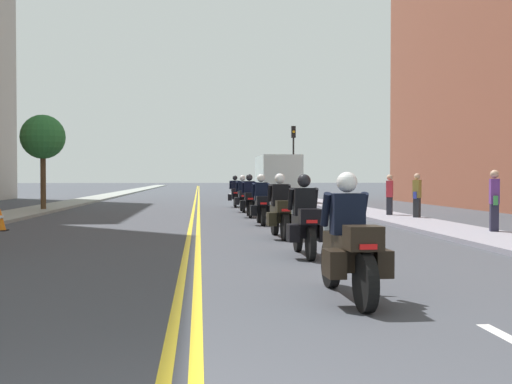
{
  "coord_description": "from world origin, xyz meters",
  "views": [
    {
      "loc": [
        0.15,
        -3.06,
        1.53
      ],
      "look_at": [
        1.93,
        16.63,
        1.08
      ],
      "focal_mm": 44.23,
      "sensor_mm": 36.0,
      "label": 1
    }
  ],
  "objects_px": {
    "motorcycle_1": "(305,223)",
    "motorcycle_2": "(280,212)",
    "motorcycle_5": "(243,197)",
    "pedestrian_2": "(494,202)",
    "street_tree_1": "(43,138)",
    "motorcycle_4": "(249,200)",
    "pedestrian_0": "(390,196)",
    "pedestrian_1": "(417,196)",
    "traffic_light_far": "(293,149)",
    "parked_truck": "(276,182)",
    "motorcycle_6": "(235,194)",
    "traffic_cone_0": "(1,220)",
    "motorcycle_3": "(261,205)",
    "motorcycle_0": "(349,248)"
  },
  "relations": [
    {
      "from": "pedestrian_0",
      "to": "pedestrian_1",
      "type": "xyz_separation_m",
      "value": [
        0.5,
        -1.59,
        0.02
      ]
    },
    {
      "from": "motorcycle_4",
      "to": "parked_truck",
      "type": "distance_m",
      "value": 13.34
    },
    {
      "from": "motorcycle_4",
      "to": "pedestrian_1",
      "type": "xyz_separation_m",
      "value": [
        5.75,
        -2.56,
        0.2
      ]
    },
    {
      "from": "motorcycle_1",
      "to": "motorcycle_5",
      "type": "bearing_deg",
      "value": 89.98
    },
    {
      "from": "traffic_light_far",
      "to": "parked_truck",
      "type": "height_order",
      "value": "traffic_light_far"
    },
    {
      "from": "motorcycle_0",
      "to": "motorcycle_2",
      "type": "height_order",
      "value": "motorcycle_2"
    },
    {
      "from": "motorcycle_1",
      "to": "street_tree_1",
      "type": "bearing_deg",
      "value": 117.45
    },
    {
      "from": "pedestrian_1",
      "to": "pedestrian_2",
      "type": "xyz_separation_m",
      "value": [
        0.01,
        -5.84,
        0.03
      ]
    },
    {
      "from": "traffic_cone_0",
      "to": "motorcycle_6",
      "type": "bearing_deg",
      "value": 61.69
    },
    {
      "from": "parked_truck",
      "to": "motorcycle_6",
      "type": "bearing_deg",
      "value": -120.05
    },
    {
      "from": "traffic_light_far",
      "to": "pedestrian_1",
      "type": "xyz_separation_m",
      "value": [
        1.29,
        -20.79,
        -2.59
      ]
    },
    {
      "from": "motorcycle_2",
      "to": "motorcycle_4",
      "type": "relative_size",
      "value": 0.99
    },
    {
      "from": "motorcycle_5",
      "to": "pedestrian_1",
      "type": "distance_m",
      "value": 8.47
    },
    {
      "from": "motorcycle_4",
      "to": "traffic_cone_0",
      "type": "relative_size",
      "value": 3.5
    },
    {
      "from": "motorcycle_1",
      "to": "motorcycle_2",
      "type": "distance_m",
      "value": 3.73
    },
    {
      "from": "motorcycle_5",
      "to": "traffic_light_far",
      "type": "bearing_deg",
      "value": 73.01
    },
    {
      "from": "motorcycle_2",
      "to": "pedestrian_2",
      "type": "relative_size",
      "value": 1.27
    },
    {
      "from": "motorcycle_5",
      "to": "motorcycle_6",
      "type": "distance_m",
      "value": 4.68
    },
    {
      "from": "motorcycle_5",
      "to": "pedestrian_1",
      "type": "height_order",
      "value": "pedestrian_1"
    },
    {
      "from": "motorcycle_1",
      "to": "motorcycle_2",
      "type": "relative_size",
      "value": 0.95
    },
    {
      "from": "motorcycle_1",
      "to": "parked_truck",
      "type": "height_order",
      "value": "parked_truck"
    },
    {
      "from": "motorcycle_1",
      "to": "motorcycle_6",
      "type": "relative_size",
      "value": 0.9
    },
    {
      "from": "motorcycle_1",
      "to": "motorcycle_4",
      "type": "height_order",
      "value": "motorcycle_4"
    },
    {
      "from": "traffic_cone_0",
      "to": "motorcycle_1",
      "type": "bearing_deg",
      "value": -40.69
    },
    {
      "from": "motorcycle_3",
      "to": "traffic_cone_0",
      "type": "height_order",
      "value": "motorcycle_3"
    },
    {
      "from": "motorcycle_6",
      "to": "pedestrian_2",
      "type": "xyz_separation_m",
      "value": [
        5.85,
        -16.72,
        0.21
      ]
    },
    {
      "from": "traffic_light_far",
      "to": "pedestrian_2",
      "type": "distance_m",
      "value": 26.79
    },
    {
      "from": "pedestrian_1",
      "to": "parked_truck",
      "type": "height_order",
      "value": "parked_truck"
    },
    {
      "from": "pedestrian_2",
      "to": "street_tree_1",
      "type": "xyz_separation_m",
      "value": [
        -14.69,
        13.19,
        2.43
      ]
    },
    {
      "from": "motorcycle_6",
      "to": "traffic_light_far",
      "type": "relative_size",
      "value": 0.46
    },
    {
      "from": "motorcycle_3",
      "to": "motorcycle_6",
      "type": "relative_size",
      "value": 0.91
    },
    {
      "from": "motorcycle_2",
      "to": "traffic_light_far",
      "type": "xyz_separation_m",
      "value": [
        4.36,
        26.78,
        2.8
      ]
    },
    {
      "from": "pedestrian_1",
      "to": "pedestrian_2",
      "type": "relative_size",
      "value": 0.97
    },
    {
      "from": "motorcycle_5",
      "to": "motorcycle_6",
      "type": "height_order",
      "value": "motorcycle_6"
    },
    {
      "from": "pedestrian_2",
      "to": "street_tree_1",
      "type": "height_order",
      "value": "street_tree_1"
    },
    {
      "from": "pedestrian_0",
      "to": "traffic_light_far",
      "type": "bearing_deg",
      "value": 27.22
    },
    {
      "from": "street_tree_1",
      "to": "motorcycle_3",
      "type": "bearing_deg",
      "value": -44.14
    },
    {
      "from": "motorcycle_5",
      "to": "pedestrian_2",
      "type": "distance_m",
      "value": 13.36
    },
    {
      "from": "motorcycle_5",
      "to": "pedestrian_0",
      "type": "bearing_deg",
      "value": -41.18
    },
    {
      "from": "motorcycle_2",
      "to": "motorcycle_5",
      "type": "bearing_deg",
      "value": 88.16
    },
    {
      "from": "motorcycle_4",
      "to": "motorcycle_3",
      "type": "bearing_deg",
      "value": -87.38
    },
    {
      "from": "motorcycle_3",
      "to": "pedestrian_1",
      "type": "height_order",
      "value": "pedestrian_1"
    },
    {
      "from": "traffic_cone_0",
      "to": "traffic_light_far",
      "type": "bearing_deg",
      "value": 63.19
    },
    {
      "from": "motorcycle_0",
      "to": "pedestrian_2",
      "type": "bearing_deg",
      "value": 52.69
    },
    {
      "from": "motorcycle_4",
      "to": "street_tree_1",
      "type": "distance_m",
      "value": 10.47
    },
    {
      "from": "traffic_cone_0",
      "to": "street_tree_1",
      "type": "bearing_deg",
      "value": 97.17
    },
    {
      "from": "motorcycle_0",
      "to": "motorcycle_2",
      "type": "relative_size",
      "value": 1.05
    },
    {
      "from": "motorcycle_1",
      "to": "pedestrian_2",
      "type": "height_order",
      "value": "pedestrian_2"
    },
    {
      "from": "motorcycle_4",
      "to": "pedestrian_0",
      "type": "xyz_separation_m",
      "value": [
        5.25,
        -0.98,
        0.18
      ]
    },
    {
      "from": "motorcycle_3",
      "to": "street_tree_1",
      "type": "xyz_separation_m",
      "value": [
        -8.99,
        8.73,
        2.67
      ]
    }
  ]
}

